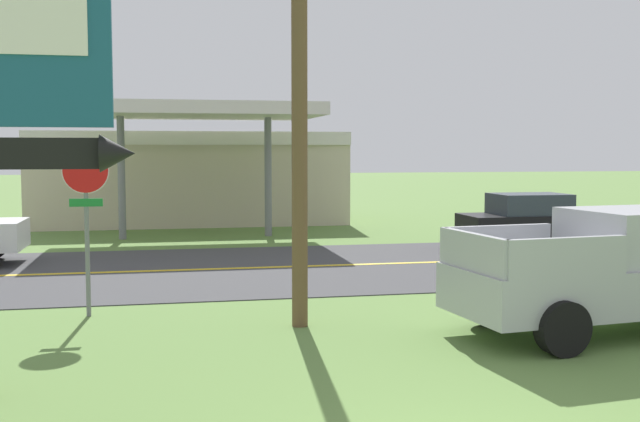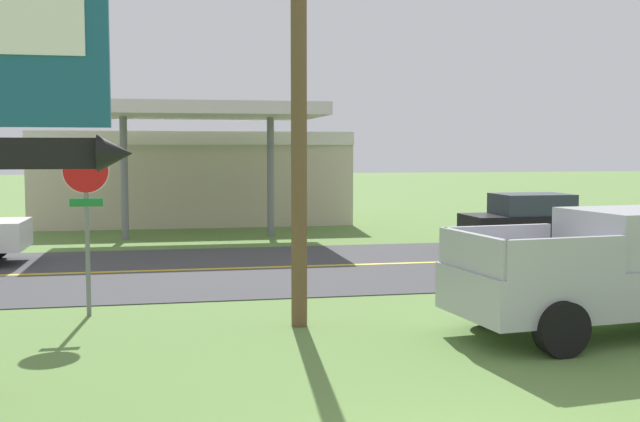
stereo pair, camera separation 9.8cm
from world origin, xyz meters
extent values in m
cube|color=#3D3D3F|center=(0.00, 13.00, 0.01)|extent=(140.00, 8.00, 0.02)
cube|color=gold|center=(0.00, 13.00, 0.02)|extent=(126.00, 0.20, 0.01)
cone|color=black|center=(-3.31, 3.59, 2.87)|extent=(0.40, 0.44, 0.44)
cylinder|color=slate|center=(-4.10, 8.19, 1.10)|extent=(0.08, 0.08, 2.20)
cylinder|color=red|center=(-4.10, 8.16, 2.55)|extent=(0.76, 0.03, 0.76)
cylinder|color=white|center=(-4.10, 8.18, 2.55)|extent=(0.80, 0.01, 0.80)
cube|color=#19722D|center=(-4.10, 8.16, 2.00)|extent=(0.56, 0.03, 0.14)
cylinder|color=brown|center=(-0.61, 6.69, 4.47)|extent=(0.26, 0.26, 8.95)
cube|color=beige|center=(-1.70, 26.11, 1.80)|extent=(12.00, 6.00, 3.60)
cube|color=silver|center=(-1.70, 23.06, 3.35)|extent=(12.00, 0.12, 0.50)
cube|color=silver|center=(-1.70, 20.11, 4.20)|extent=(8.00, 5.00, 0.40)
cylinder|color=slate|center=(-4.10, 20.11, 2.10)|extent=(0.24, 0.24, 4.20)
cylinder|color=slate|center=(0.70, 20.11, 2.10)|extent=(0.24, 0.24, 4.20)
cube|color=#A8AAAF|center=(4.18, 5.26, 0.76)|extent=(5.40, 2.56, 0.72)
cube|color=#A8AAAF|center=(4.62, 5.32, 1.54)|extent=(2.10, 2.01, 0.84)
cube|color=#A8AAAF|center=(2.55, 6.00, 1.40)|extent=(1.95, 0.35, 0.56)
cube|color=#A8AAAF|center=(2.77, 4.17, 1.40)|extent=(1.95, 0.35, 0.56)
cube|color=#A8AAAF|center=(1.69, 4.97, 1.40)|extent=(0.34, 1.88, 0.56)
cylinder|color=black|center=(2.46, 6.05, 0.40)|extent=(0.83, 0.37, 0.80)
cylinder|color=black|center=(2.69, 4.10, 0.40)|extent=(0.83, 0.37, 0.80)
cube|color=black|center=(7.82, 15.00, 0.68)|extent=(4.20, 1.76, 0.72)
cube|color=#2D3842|center=(7.67, 15.00, 1.34)|extent=(2.10, 1.56, 0.60)
cylinder|color=black|center=(9.12, 15.88, 0.32)|extent=(0.64, 0.24, 0.64)
cylinder|color=black|center=(9.12, 14.12, 0.32)|extent=(0.64, 0.24, 0.64)
cylinder|color=black|center=(6.52, 15.88, 0.32)|extent=(0.64, 0.24, 0.64)
cylinder|color=black|center=(6.52, 14.12, 0.32)|extent=(0.64, 0.24, 0.64)
camera|label=1|loc=(-2.81, -5.66, 2.91)|focal=43.22mm
camera|label=2|loc=(-2.72, -5.68, 2.91)|focal=43.22mm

